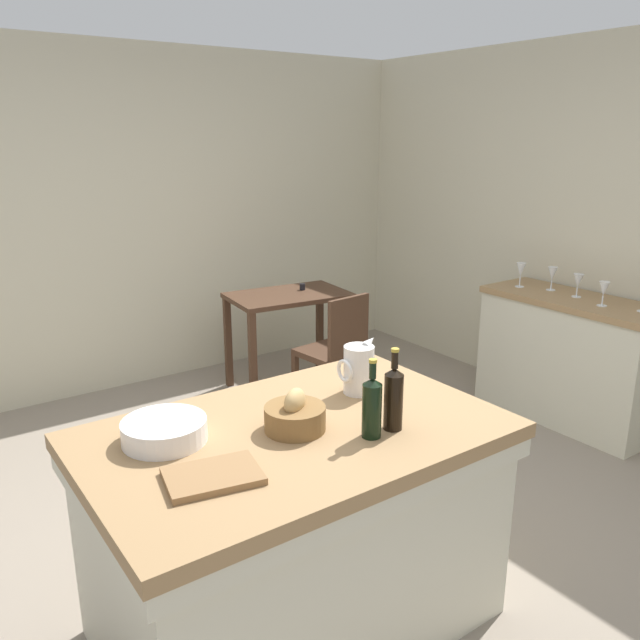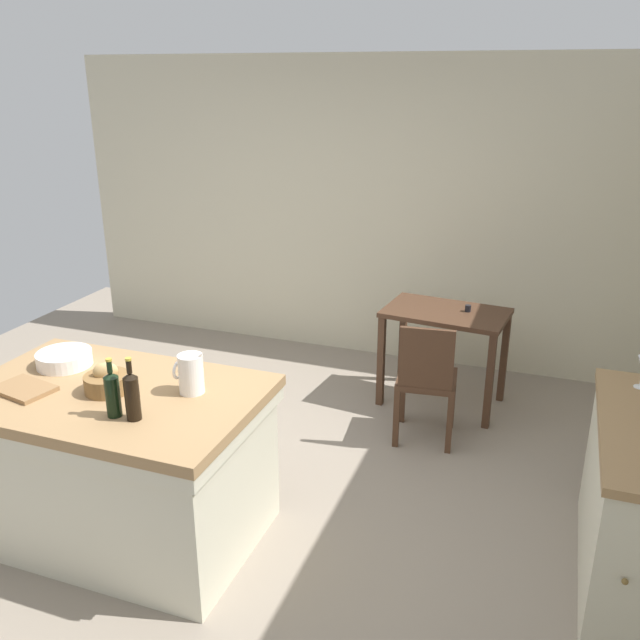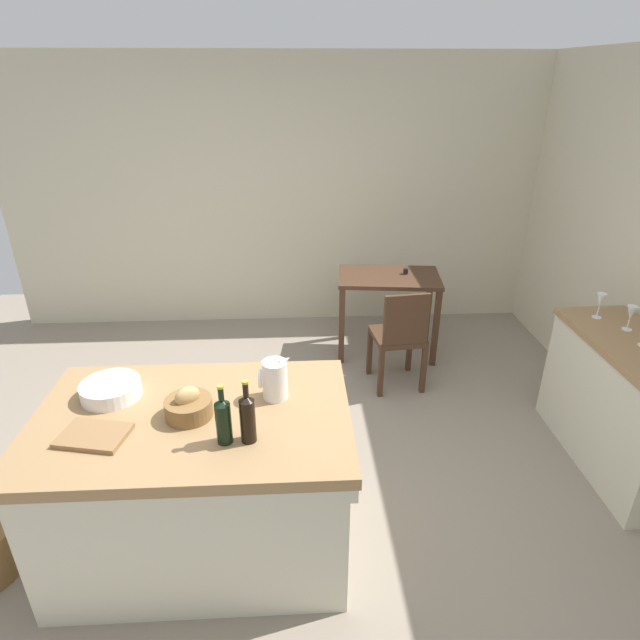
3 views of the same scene
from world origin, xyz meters
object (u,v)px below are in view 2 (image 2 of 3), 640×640
Objects in this scene: wine_bottle_dark at (132,395)px; wine_bottle_amber at (113,393)px; cutting_board at (24,389)px; writing_desk at (445,326)px; wash_bowl at (64,359)px; pitcher at (191,373)px; bread_basket at (107,381)px; island_table at (118,458)px; wooden_chair at (426,378)px.

wine_bottle_dark reaches higher than wine_bottle_amber.
cutting_board is at bearing 175.44° from wine_bottle_dark.
wash_bowl is (-1.82, -2.01, 0.29)m from writing_desk.
wine_bottle_amber is at bearing -122.05° from pitcher.
cutting_board is (-1.79, -2.35, 0.26)m from writing_desk.
bread_basket is at bearing 19.65° from cutting_board.
pitcher is at bearing -3.50° from wash_bowl.
cutting_board is at bearing -160.35° from bread_basket.
wine_bottle_amber is at bearing -177.93° from wine_bottle_dark.
pitcher is 0.41m from wine_bottle_amber.
wooden_chair is at bearing 48.81° from island_table.
wine_bottle_amber is (-1.18, -1.78, 0.52)m from wooden_chair.
writing_desk is 2.30m from pitcher.
writing_desk is 0.65m from wooden_chair.
wine_bottle_amber reaches higher than cutting_board.
wooden_chair is 2.52m from cutting_board.
writing_desk is 2.71m from wine_bottle_amber.
bread_basket is (-0.01, -0.01, 0.46)m from island_table.
wash_bowl is 0.48m from bread_basket.
wooden_chair is 2.95× the size of cutting_board.
cutting_board is at bearing 174.27° from wine_bottle_amber.
wash_bowl is 1.02× the size of wine_bottle_amber.
wine_bottle_dark reaches higher than pitcher.
wooden_chair is (1.37, 1.56, 0.00)m from island_table.
wine_bottle_dark reaches higher than writing_desk.
bread_basket is 0.77× the size of wine_bottle_amber.
wine_bottle_amber reaches higher than island_table.
wooden_chair is at bearing 43.93° from cutting_board.
island_table is 0.65m from wash_bowl.
island_table is at bearing 57.23° from bread_basket.
pitcher is at bearing 17.92° from island_table.
wash_bowl is at bearing 151.59° from wine_bottle_dark.
cutting_board is 0.95× the size of wine_bottle_dark.
wine_bottle_dark is (0.72, -0.06, 0.12)m from cutting_board.
wine_bottle_amber is (0.61, -0.06, 0.11)m from cutting_board.
pitcher is (-0.97, -2.06, 0.35)m from writing_desk.
writing_desk is 1.07× the size of wooden_chair.
wooden_chair is at bearing 58.95° from wine_bottle_dark.
island_table is 5.20× the size of cutting_board.
island_table is 5.21× the size of wine_bottle_amber.
island_table is 6.25× the size of pitcher.
wine_bottle_amber is (0.63, -0.40, 0.08)m from wash_bowl.
pitcher is 0.44m from bread_basket.
wooden_chair is 2.79× the size of wine_bottle_dark.
bread_basket is at bearing 133.41° from wine_bottle_amber.
bread_basket is at bearing -131.14° from wooden_chair.
pitcher reaches higher than island_table.
bread_basket reaches higher than wash_bowl.
writing_desk is 3.81× the size of pitcher.
wash_bowl is at bearing 147.39° from wine_bottle_amber.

